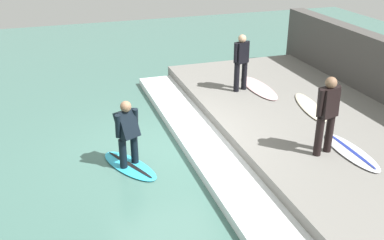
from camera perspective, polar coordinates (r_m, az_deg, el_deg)
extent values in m
plane|color=#426B60|center=(10.13, -3.37, -4.06)|extent=(28.00, 28.00, 0.00)
cube|color=slate|center=(11.36, 14.27, -0.31)|extent=(4.40, 9.52, 0.42)
cube|color=white|center=(10.31, 1.32, -2.86)|extent=(1.00, 9.05, 0.20)
ellipsoid|color=#2DADD1|center=(9.61, -7.92, -5.76)|extent=(1.23, 1.72, 0.06)
ellipsoid|color=black|center=(9.60, -7.93, -5.59)|extent=(0.75, 1.40, 0.01)
cylinder|color=black|center=(9.52, -7.33, -3.65)|extent=(0.16, 0.16, 0.64)
cylinder|color=black|center=(9.37, -8.76, -4.23)|extent=(0.16, 0.16, 0.64)
cube|color=black|center=(9.17, -8.26, -0.57)|extent=(0.53, 0.55, 0.63)
sphere|color=#846047|center=(9.01, -8.41, 1.71)|extent=(0.23, 0.23, 0.23)
cylinder|color=black|center=(9.27, -7.19, 0.02)|extent=(0.11, 0.20, 0.53)
cylinder|color=black|center=(9.04, -9.39, -0.78)|extent=(0.11, 0.20, 0.53)
cylinder|color=black|center=(9.49, 17.03, -1.59)|extent=(0.16, 0.16, 0.82)
cylinder|color=black|center=(9.28, 15.81, -2.04)|extent=(0.16, 0.16, 0.82)
cube|color=black|center=(9.10, 16.95, 2.19)|extent=(0.44, 0.34, 0.60)
sphere|color=#846047|center=(8.97, 17.26, 4.56)|extent=(0.23, 0.23, 0.23)
cylinder|color=black|center=(9.25, 17.88, 2.66)|extent=(0.11, 0.12, 0.53)
cylinder|color=black|center=(8.93, 16.03, 2.12)|extent=(0.11, 0.12, 0.53)
ellipsoid|color=silver|center=(9.73, 19.53, -3.80)|extent=(0.55, 1.75, 0.06)
ellipsoid|color=navy|center=(9.72, 19.55, -3.64)|extent=(0.12, 1.60, 0.01)
cylinder|color=black|center=(12.52, 6.65, 5.62)|extent=(0.15, 0.15, 0.79)
cylinder|color=black|center=(12.33, 5.69, 5.38)|extent=(0.15, 0.15, 0.79)
cube|color=black|center=(12.22, 6.31, 8.51)|extent=(0.42, 0.33, 0.57)
sphere|color=tan|center=(12.12, 6.40, 10.24)|extent=(0.22, 0.22, 0.22)
cylinder|color=black|center=(12.35, 7.04, 8.81)|extent=(0.11, 0.11, 0.50)
cylinder|color=black|center=(12.07, 5.59, 8.51)|extent=(0.11, 0.11, 0.50)
ellipsoid|color=beige|center=(12.73, 8.47, 4.09)|extent=(0.62, 2.01, 0.06)
ellipsoid|color=beige|center=(11.69, 14.76, 1.65)|extent=(0.87, 1.96, 0.06)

